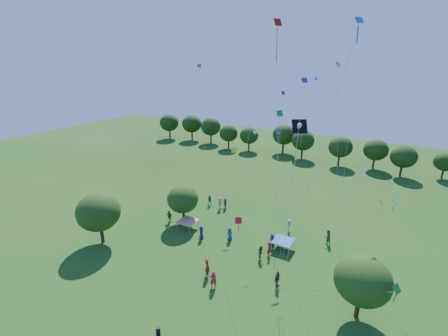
% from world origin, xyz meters
% --- Properties ---
extents(near_tree_west, '(4.92, 4.92, 6.23)m').
position_xyz_m(near_tree_west, '(-14.80, 10.95, 4.01)').
color(near_tree_west, '#422B19').
rests_on(near_tree_west, ground).
extents(near_tree_north, '(4.02, 4.02, 5.23)m').
position_xyz_m(near_tree_north, '(-9.28, 19.44, 3.41)').
color(near_tree_north, '#422B19').
rests_on(near_tree_north, ground).
extents(near_tree_east, '(4.45, 4.45, 5.73)m').
position_xyz_m(near_tree_east, '(12.75, 14.03, 3.72)').
color(near_tree_east, '#422B19').
rests_on(near_tree_east, ground).
extents(treeline, '(88.01, 8.77, 6.77)m').
position_xyz_m(treeline, '(-1.73, 55.43, 4.09)').
color(treeline, '#422B19').
rests_on(treeline, ground).
extents(tent_red_stripe, '(2.20, 2.20, 1.10)m').
position_xyz_m(tent_red_stripe, '(-7.93, 18.49, 1.04)').
color(tent_red_stripe, red).
rests_on(tent_red_stripe, ground).
extents(tent_blue, '(2.20, 2.20, 1.10)m').
position_xyz_m(tent_blue, '(4.16, 20.24, 1.04)').
color(tent_blue, '#174E99').
rests_on(tent_blue, ground).
extents(crowd_person_0, '(0.86, 0.79, 1.56)m').
position_xyz_m(crowd_person_0, '(2.84, 20.24, 0.78)').
color(crowd_person_0, navy).
rests_on(crowd_person_0, ground).
extents(crowd_person_1, '(0.41, 0.64, 1.71)m').
position_xyz_m(crowd_person_1, '(3.28, 18.23, 0.86)').
color(crowd_person_1, maroon).
rests_on(crowd_person_1, ground).
extents(crowd_person_2, '(0.86, 0.61, 1.56)m').
position_xyz_m(crowd_person_2, '(-9.02, 25.51, 0.78)').
color(crowd_person_2, '#2B6544').
rests_on(crowd_person_2, ground).
extents(crowd_person_3, '(0.59, 1.19, 1.78)m').
position_xyz_m(crowd_person_3, '(-7.07, 25.30, 0.89)').
color(crowd_person_3, '#A3A082').
rests_on(crowd_person_3, ground).
extents(crowd_person_4, '(1.05, 0.53, 1.74)m').
position_xyz_m(crowd_person_4, '(-10.94, 18.50, 0.87)').
color(crowd_person_4, '#3D3831').
rests_on(crowd_person_4, ground).
extents(crowd_person_5, '(0.66, 1.56, 1.63)m').
position_xyz_m(crowd_person_5, '(-12.69, 24.45, 0.81)').
color(crowd_person_5, '#925582').
rests_on(crowd_person_5, ground).
extents(crowd_person_6, '(0.91, 0.88, 1.66)m').
position_xyz_m(crowd_person_6, '(-5.11, 17.40, 0.83)').
color(crowd_person_6, navy).
rests_on(crowd_person_6, ground).
extents(crowd_person_7, '(0.85, 0.74, 1.93)m').
position_xyz_m(crowd_person_7, '(-0.86, 12.15, 0.97)').
color(crowd_person_7, maroon).
rests_on(crowd_person_7, ground).
extents(crowd_person_8, '(0.93, 1.00, 1.80)m').
position_xyz_m(crowd_person_8, '(8.30, 23.81, 0.90)').
color(crowd_person_8, '#274F22').
rests_on(crowd_person_8, ground).
extents(crowd_person_9, '(0.52, 1.12, 1.70)m').
position_xyz_m(crowd_person_9, '(3.62, 24.15, 0.85)').
color(crowd_person_9, '#BAA495').
rests_on(crowd_person_9, ground).
extents(crowd_person_10, '(0.60, 1.05, 1.68)m').
position_xyz_m(crowd_person_10, '(5.72, 14.15, 0.84)').
color(crowd_person_10, '#39352E').
rests_on(crowd_person_10, ground).
extents(crowd_person_11, '(1.28, 1.52, 1.59)m').
position_xyz_m(crowd_person_11, '(-6.51, 25.70, 0.79)').
color(crowd_person_11, '#834C7D').
rests_on(crowd_person_11, ground).
extents(crowd_person_12, '(0.69, 0.91, 1.64)m').
position_xyz_m(crowd_person_12, '(-2.01, 18.88, 0.82)').
color(crowd_person_12, navy).
rests_on(crowd_person_12, ground).
extents(crowd_person_13, '(0.78, 0.75, 1.77)m').
position_xyz_m(crowd_person_13, '(0.52, 11.06, 0.89)').
color(crowd_person_13, maroon).
rests_on(crowd_person_13, ground).
extents(crowd_person_14, '(0.74, 0.93, 1.66)m').
position_xyz_m(crowd_person_14, '(2.75, 17.26, 0.83)').
color(crowd_person_14, '#2A5725').
rests_on(crowd_person_14, ground).
extents(pirate_kite, '(1.46, 3.41, 14.24)m').
position_xyz_m(pirate_kite, '(5.91, 16.56, 14.78)').
color(pirate_kite, black).
extents(red_high_kite, '(3.60, 5.80, 22.72)m').
position_xyz_m(red_high_kite, '(1.37, 20.04, 19.82)').
color(red_high_kite, red).
extents(small_kite_0, '(1.91, 1.23, 18.66)m').
position_xyz_m(small_kite_0, '(-6.27, 20.04, 13.81)').
color(small_kite_0, '#DE590D').
extents(small_kite_1, '(1.67, 4.32, 19.84)m').
position_xyz_m(small_kite_1, '(8.54, 26.19, 15.97)').
color(small_kite_1, orange).
extents(small_kite_2, '(3.82, 1.08, 5.35)m').
position_xyz_m(small_kite_2, '(12.68, 23.83, 5.75)').
color(small_kite_2, yellow).
extents(small_kite_3, '(8.73, 1.35, 3.82)m').
position_xyz_m(small_kite_3, '(14.04, 12.64, 4.33)').
color(small_kite_3, '#167B1E').
extents(small_kite_4, '(1.87, 3.55, 10.85)m').
position_xyz_m(small_kite_4, '(1.02, 25.49, 9.63)').
color(small_kite_4, blue).
extents(small_kite_5, '(0.87, 0.45, 17.90)m').
position_xyz_m(small_kite_5, '(7.11, 11.77, 13.24)').
color(small_kite_5, '#75178B').
extents(small_kite_6, '(1.55, 5.05, 7.36)m').
position_xyz_m(small_kite_6, '(10.65, 27.66, 7.41)').
color(small_kite_6, white).
extents(small_kite_7, '(4.64, 3.10, 7.25)m').
position_xyz_m(small_kite_7, '(13.28, 20.69, 7.08)').
color(small_kite_7, '#0A9CA3').
extents(small_kite_8, '(2.82, 3.45, 8.32)m').
position_xyz_m(small_kite_8, '(4.72, 9.18, 7.89)').
color(small_kite_8, red).
extents(small_kite_9, '(3.26, 4.76, 18.89)m').
position_xyz_m(small_kite_9, '(7.16, 26.54, 15.78)').
color(small_kite_9, '#DE540B').
extents(small_kite_10, '(1.94, 1.30, 8.46)m').
position_xyz_m(small_kite_10, '(-4.64, 24.32, 8.58)').
color(small_kite_10, '#D1FF16').
extents(small_kite_11, '(0.81, 1.05, 13.74)m').
position_xyz_m(small_kite_11, '(1.58, 23.87, 12.70)').
color(small_kite_11, '#17803B').
extents(small_kite_12, '(4.47, 4.27, 20.85)m').
position_xyz_m(small_kite_12, '(9.28, 9.38, 15.23)').
color(small_kite_12, '#1273B8').
extents(small_kite_13, '(1.94, 5.81, 15.45)m').
position_xyz_m(small_kite_13, '(0.58, 27.30, 12.73)').
color(small_kite_13, '#8B1774').
extents(small_kite_14, '(3.28, 0.61, 11.40)m').
position_xyz_m(small_kite_14, '(-0.16, 23.02, 9.53)').
color(small_kite_14, white).
extents(small_kite_15, '(2.56, 1.57, 17.50)m').
position_xyz_m(small_kite_15, '(4.72, 22.36, 13.18)').
color(small_kite_15, '#0BAAAA').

